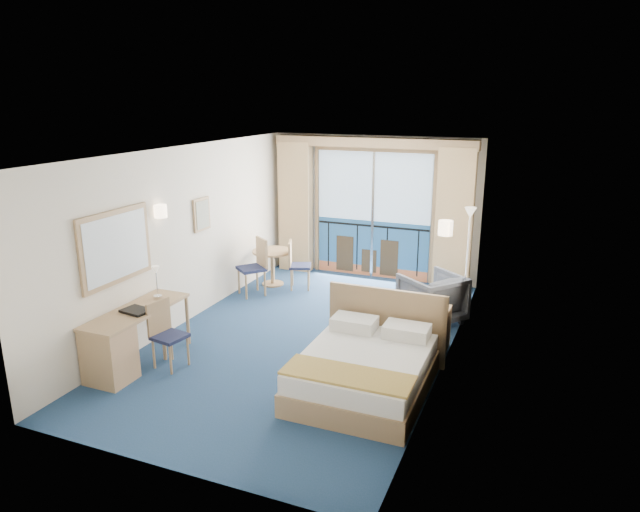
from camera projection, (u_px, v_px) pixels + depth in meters
The scene contains 22 objects.
floor at pixel (306, 338), 8.29m from camera, with size 6.50×6.50×0.00m, color navy.
room_walls at pixel (305, 219), 7.81m from camera, with size 4.04×6.54×2.72m.
balcony_door at pixel (372, 219), 10.85m from camera, with size 2.36×0.03×2.52m.
curtain_left at pixel (295, 207), 11.24m from camera, with size 0.65×0.22×2.55m, color tan.
curtain_right at pixel (454, 220), 10.12m from camera, with size 0.65×0.22×2.55m, color tan.
pelmet at pixel (373, 142), 10.35m from camera, with size 3.80×0.25×0.18m, color #9F8156.
mirror at pixel (116, 247), 7.25m from camera, with size 0.05×1.25×0.95m.
wall_print at pixel (202, 214), 8.97m from camera, with size 0.04×0.42×0.52m.
sconce_left at pixel (161, 211), 7.95m from camera, with size 0.18×0.18×0.18m, color beige.
sconce_right at pixel (446, 228), 6.95m from camera, with size 0.18×0.18×0.18m, color beige.
bed at pixel (366, 368), 6.79m from camera, with size 1.58×1.88×1.00m.
nightstand at pixel (431, 328), 7.88m from camera, with size 0.46×0.44×0.61m, color tan.
phone at pixel (431, 306), 7.76m from camera, with size 0.17×0.13×0.08m, color silver.
armchair at pixel (432, 298), 8.82m from camera, with size 0.82×0.84×0.77m, color #454954.
floor_lamp at pixel (469, 230), 9.65m from camera, with size 0.22×0.22×1.60m.
desk at pixel (116, 346), 7.06m from camera, with size 0.55×1.59×0.74m.
desk_chair at pixel (165, 330), 7.34m from camera, with size 0.44×0.44×0.88m.
folder at pixel (136, 311), 7.27m from camera, with size 0.36×0.27×0.03m, color black.
desk_lamp at pixel (156, 275), 7.68m from camera, with size 0.12×0.12×0.44m.
round_table at pixel (272, 259), 10.52m from camera, with size 0.73×0.73×0.66m.
table_chair_a at pixel (296, 262), 10.31m from camera, with size 0.50×0.49×0.88m.
table_chair_b at pixel (256, 263), 9.99m from camera, with size 0.61×0.62×1.01m.
Camera 1 is at (3.07, -7.01, 3.42)m, focal length 32.00 mm.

